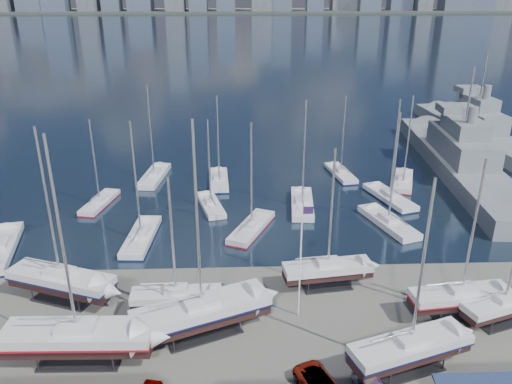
{
  "coord_description": "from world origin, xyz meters",
  "views": [
    {
      "loc": [
        -3.06,
        -46.11,
        27.72
      ],
      "look_at": [
        -1.07,
        8.0,
        5.36
      ],
      "focal_mm": 35.0,
      "sensor_mm": 36.0,
      "label": 1
    }
  ],
  "objects_px": {
    "flagpole": "(301,254)",
    "naval_ship_west": "(474,130)",
    "naval_ship_east": "(459,162)",
    "sailboat_cradle_0": "(61,280)"
  },
  "relations": [
    {
      "from": "flagpole",
      "to": "naval_ship_west",
      "type": "bearing_deg",
      "value": 53.68
    },
    {
      "from": "sailboat_cradle_0",
      "to": "naval_ship_west",
      "type": "relative_size",
      "value": 0.4
    },
    {
      "from": "naval_ship_west",
      "to": "flagpole",
      "type": "distance_m",
      "value": 69.19
    },
    {
      "from": "flagpole",
      "to": "sailboat_cradle_0",
      "type": "bearing_deg",
      "value": 171.52
    },
    {
      "from": "sailboat_cradle_0",
      "to": "flagpole",
      "type": "height_order",
      "value": "sailboat_cradle_0"
    },
    {
      "from": "naval_ship_east",
      "to": "flagpole",
      "type": "distance_m",
      "value": 48.03
    },
    {
      "from": "naval_ship_east",
      "to": "naval_ship_west",
      "type": "bearing_deg",
      "value": -25.68
    },
    {
      "from": "naval_ship_west",
      "to": "sailboat_cradle_0",
      "type": "bearing_deg",
      "value": 126.56
    },
    {
      "from": "naval_ship_east",
      "to": "naval_ship_west",
      "type": "height_order",
      "value": "naval_ship_east"
    },
    {
      "from": "naval_ship_east",
      "to": "naval_ship_west",
      "type": "xyz_separation_m",
      "value": [
        10.79,
        18.48,
        -0.0
      ]
    }
  ]
}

